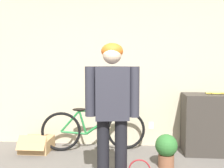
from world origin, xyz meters
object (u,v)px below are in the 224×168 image
object	(u,v)px
potted_plant	(166,149)
person	(112,102)
cardboard_box	(37,144)
bicycle	(94,129)
banana	(216,93)

from	to	relation	value
potted_plant	person	bearing A→B (deg)	-138.27
potted_plant	cardboard_box	bearing A→B (deg)	166.35
cardboard_box	potted_plant	bearing A→B (deg)	-13.65
person	bicycle	size ratio (longest dim) A/B	0.98
person	banana	size ratio (longest dim) A/B	4.83
bicycle	potted_plant	bearing A→B (deg)	-38.77
bicycle	banana	xyz separation A→B (m)	(1.89, 0.01, 0.61)
person	potted_plant	bearing A→B (deg)	33.82
bicycle	potted_plant	xyz separation A→B (m)	(1.08, -0.60, -0.09)
banana	potted_plant	bearing A→B (deg)	-142.94
person	banana	xyz separation A→B (m)	(1.49, 1.22, -0.03)
potted_plant	bicycle	bearing A→B (deg)	151.04
cardboard_box	potted_plant	distance (m)	2.05
person	bicycle	xyz separation A→B (m)	(-0.40, 1.21, -0.64)
banana	potted_plant	size ratio (longest dim) A/B	0.75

